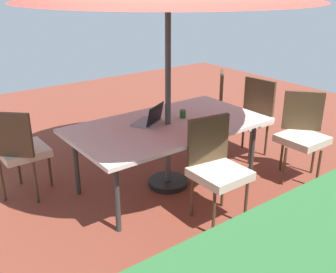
# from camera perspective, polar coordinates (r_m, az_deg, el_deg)

# --- Properties ---
(ground_plane) EXTENTS (10.00, 10.00, 0.02)m
(ground_plane) POSITION_cam_1_polar(r_m,az_deg,el_deg) (4.46, 0.00, -7.09)
(ground_plane) COLOR brown
(dining_table) EXTENTS (2.06, 1.15, 0.73)m
(dining_table) POSITION_cam_1_polar(r_m,az_deg,el_deg) (4.17, 0.00, 1.29)
(dining_table) COLOR silver
(dining_table) RESTS_ON ground_plane
(chair_west) EXTENTS (0.49, 0.48, 0.98)m
(chair_west) POSITION_cam_1_polar(r_m,az_deg,el_deg) (5.13, 11.96, 3.21)
(chair_west) COLOR beige
(chair_west) RESTS_ON ground_plane
(chair_southeast) EXTENTS (0.59, 0.59, 0.98)m
(chair_southeast) POSITION_cam_1_polar(r_m,az_deg,el_deg) (4.27, -20.66, -1.58)
(chair_southeast) COLOR beige
(chair_southeast) RESTS_ON ground_plane
(chair_north) EXTENTS (0.48, 0.49, 0.98)m
(chair_north) POSITION_cam_1_polar(r_m,az_deg,el_deg) (3.67, 7.00, -4.13)
(chair_north) COLOR beige
(chair_north) RESTS_ON ground_plane
(chair_southwest) EXTENTS (0.59, 0.59, 0.98)m
(chair_southwest) POSITION_cam_1_polar(r_m,az_deg,el_deg) (5.52, 6.08, 4.90)
(chair_southwest) COLOR beige
(chair_southwest) RESTS_ON ground_plane
(chair_northwest) EXTENTS (0.59, 0.59, 0.98)m
(chair_northwest) POSITION_cam_1_polar(r_m,az_deg,el_deg) (4.67, 18.86, 0.63)
(chair_northwest) COLOR beige
(chair_northwest) RESTS_ON ground_plane
(laptop) EXTENTS (0.40, 0.37, 0.21)m
(laptop) POSITION_cam_1_polar(r_m,az_deg,el_deg) (4.15, -2.71, 2.49)
(laptop) COLOR gray
(laptop) RESTS_ON dining_table
(cup) EXTENTS (0.07, 0.07, 0.09)m
(cup) POSITION_cam_1_polar(r_m,az_deg,el_deg) (4.33, 2.15, 3.31)
(cup) COLOR #286B33
(cup) RESTS_ON dining_table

